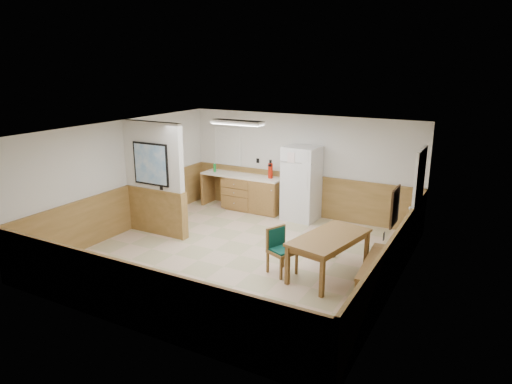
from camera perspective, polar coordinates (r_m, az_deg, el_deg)
The scene contains 20 objects.
ground at distance 9.14m, azimuth -2.07°, elevation -7.93°, with size 6.00×6.00×0.00m, color beige.
ceiling at distance 8.45m, azimuth -2.23°, elevation 7.79°, with size 6.00×6.00×0.02m, color silver.
back_wall at distance 11.31m, azimuth 5.63°, elevation 3.33°, with size 6.00×0.02×2.50m, color silver.
right_wall at distance 7.69m, azimuth 17.50°, elevation -3.33°, with size 0.02×6.00×2.50m, color silver.
left_wall at distance 10.52m, azimuth -16.36°, elevation 1.81°, with size 0.02×6.00×2.50m, color silver.
wainscot_back at distance 11.48m, azimuth 5.49°, elevation -0.34°, with size 6.00×0.04×1.00m, color #A37A41.
wainscot_right at distance 7.96m, azimuth 16.91°, elevation -8.42°, with size 0.04×6.00×1.00m, color #A37A41.
wainscot_left at distance 10.70m, azimuth -15.98°, elevation -2.10°, with size 0.04×6.00×1.00m, color #A37A41.
partition_wall at distance 10.16m, azimuth -12.57°, elevation 1.49°, with size 1.50×0.20×2.50m.
kitchen_counter at distance 11.74m, azimuth -0.52°, elevation -0.10°, with size 2.20×0.61×1.00m.
exterior_door at distance 9.55m, azimuth 19.49°, elevation -1.08°, with size 0.07×1.02×2.15m.
kitchen_window at distance 12.19m, azimuth -3.54°, elevation 5.71°, with size 0.80×0.04×1.00m.
wall_painting at distance 7.33m, azimuth 16.96°, elevation -1.76°, with size 0.04×0.50×0.60m.
fluorescent_fixture at distance 9.97m, azimuth -2.37°, elevation 8.69°, with size 1.20×0.30×0.09m.
refrigerator at distance 11.00m, azimuth 5.69°, elevation 1.08°, with size 0.83×0.75×1.80m.
dining_table at distance 8.18m, azimuth 9.16°, elevation -6.08°, with size 1.14×1.77×0.75m.
dining_bench at distance 8.11m, azimuth 14.70°, elevation -9.00°, with size 0.46×1.65×0.45m.
dining_chair at distance 8.28m, azimuth 2.91°, elevation -6.79°, with size 0.70×0.60×0.85m.
fire_extinguisher at distance 11.39m, azimuth 1.81°, elevation 2.74°, with size 0.14×0.14×0.47m.
soap_bottle at distance 12.13m, azimuth -5.18°, elevation 3.03°, with size 0.07×0.07×0.22m, color green.
Camera 1 is at (4.28, -7.19, 3.67)m, focal length 32.00 mm.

